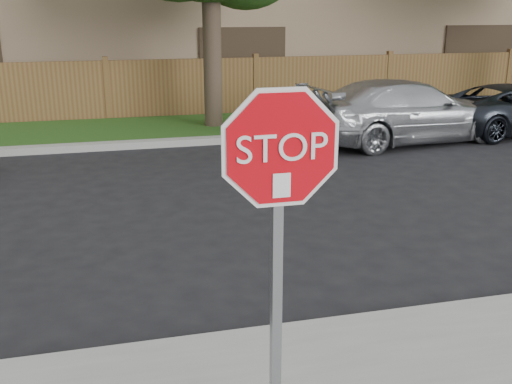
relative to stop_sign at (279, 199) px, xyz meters
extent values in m
plane|color=black|center=(-0.91, 1.48, -1.83)|extent=(90.00, 90.00, 0.00)
cube|color=gray|center=(-0.91, 9.63, -1.75)|extent=(70.00, 0.30, 0.15)
cube|color=#1E4714|center=(-0.91, 11.28, -1.77)|extent=(70.00, 3.00, 0.12)
cube|color=brown|center=(-0.91, 12.88, -1.03)|extent=(70.00, 0.12, 1.60)
cube|color=#92785A|center=(-0.91, 18.48, 1.17)|extent=(34.00, 8.00, 6.00)
cylinder|color=#382B21|center=(1.59, 11.18, 0.13)|extent=(0.44, 0.44, 3.92)
cube|color=gray|center=(0.00, 0.05, -0.58)|extent=(0.06, 0.06, 2.30)
cylinder|color=white|center=(0.00, -0.02, 0.32)|extent=(1.01, 0.02, 1.01)
cylinder|color=red|center=(0.00, -0.03, 0.32)|extent=(0.93, 0.02, 0.93)
cube|color=white|center=(0.00, -0.05, 0.10)|extent=(0.11, 0.00, 0.15)
imported|color=#ADB1B5|center=(5.54, 8.78, -1.13)|extent=(5.02, 2.60, 1.39)
camera|label=1|loc=(-0.98, -3.30, 1.12)|focal=42.00mm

